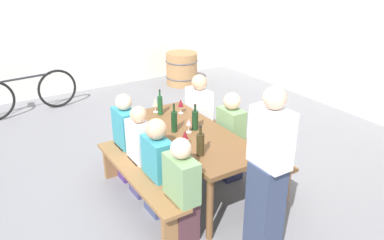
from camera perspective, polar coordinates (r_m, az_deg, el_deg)
ground_plane at (r=4.73m, az=0.00°, el=-10.06°), size 24.00×24.00×0.00m
side_wall at (r=8.05m, az=-17.34°, el=15.23°), size 0.20×7.88×3.20m
tasting_table at (r=4.40m, az=0.00°, el=-2.82°), size 1.84×0.77×0.75m
bench_near at (r=4.27m, az=-7.88°, el=-8.74°), size 1.74×0.30×0.45m
bench_far at (r=4.90m, az=6.81°, el=-4.23°), size 1.74×0.30×0.45m
wine_bottle_0 at (r=4.38m, az=0.46°, el=0.01°), size 0.07×0.07×0.31m
wine_bottle_1 at (r=4.33m, az=-2.66°, el=-0.16°), size 0.07×0.07×0.34m
wine_bottle_2 at (r=4.81m, az=-4.74°, el=2.21°), size 0.06×0.06×0.33m
wine_bottle_3 at (r=3.83m, az=1.24°, el=-3.57°), size 0.08×0.08×0.32m
wine_glass_0 at (r=4.89m, az=-5.44°, el=2.54°), size 0.07×0.07×0.18m
wine_glass_1 at (r=4.83m, az=-1.67°, el=2.49°), size 0.07×0.07×0.19m
wine_glass_2 at (r=4.31m, az=-0.47°, el=-0.38°), size 0.07×0.07×0.17m
wine_glass_3 at (r=4.00m, az=-1.02°, el=-2.27°), size 0.07×0.07×0.18m
seated_guest_near_0 at (r=4.78m, az=-9.69°, el=-2.83°), size 0.37×0.24×1.11m
seated_guest_near_1 at (r=4.44m, az=-7.58°, el=-4.93°), size 0.36×0.24×1.09m
seated_guest_near_2 at (r=4.10m, az=-5.07°, el=-7.19°), size 0.38×0.24×1.10m
seated_guest_near_3 at (r=3.74m, az=-1.55°, el=-10.68°), size 0.39×0.24×1.09m
seated_guest_far_0 at (r=5.22m, az=1.04°, el=0.25°), size 0.40×0.24×1.17m
seated_guest_far_1 at (r=4.71m, az=5.69°, el=-2.74°), size 0.34×0.24×1.13m
seated_guest_far_2 at (r=4.27m, az=10.92°, el=-5.64°), size 0.41×0.24×1.18m
standing_host at (r=3.41m, az=11.05°, el=-8.90°), size 0.36×0.24×1.67m
wine_barrel at (r=8.31m, az=-1.53°, el=7.60°), size 0.70×0.70×0.69m
parked_bicycle_0 at (r=7.29m, az=-23.38°, el=3.58°), size 0.25×1.78×0.90m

